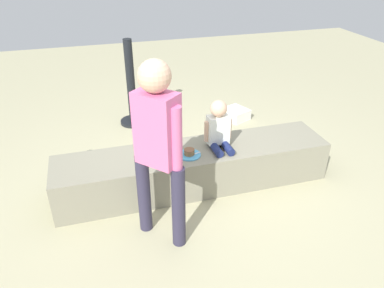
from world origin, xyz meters
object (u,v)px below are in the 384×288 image
(child_seated, at_px, (219,127))
(handbag_black_leather, at_px, (93,167))
(cake_plate, at_px, (189,153))
(water_bottle_near_gift, at_px, (175,147))
(cake_box_white, at_px, (236,114))
(gift_bag, at_px, (161,127))
(adult_standing, at_px, (158,140))

(child_seated, bearing_deg, handbag_black_leather, 159.02)
(child_seated, height_order, cake_plate, child_seated)
(water_bottle_near_gift, height_order, cake_box_white, water_bottle_near_gift)
(water_bottle_near_gift, bearing_deg, gift_bag, 97.58)
(gift_bag, height_order, water_bottle_near_gift, gift_bag)
(cake_plate, bearing_deg, child_seated, 14.68)
(water_bottle_near_gift, bearing_deg, adult_standing, -108.57)
(child_seated, bearing_deg, gift_bag, 107.17)
(cake_plate, relative_size, water_bottle_near_gift, 1.20)
(handbag_black_leather, bearing_deg, cake_box_white, 23.78)
(child_seated, height_order, cake_box_white, child_seated)
(water_bottle_near_gift, xyz_separation_m, handbag_black_leather, (-0.95, -0.18, 0.02))
(child_seated, bearing_deg, cake_plate, -165.32)
(child_seated, distance_m, cake_plate, 0.38)
(adult_standing, bearing_deg, water_bottle_near_gift, 71.43)
(water_bottle_near_gift, distance_m, cake_box_white, 1.26)
(child_seated, relative_size, adult_standing, 0.32)
(cake_box_white, xyz_separation_m, handbag_black_leather, (-1.99, -0.88, 0.03))
(cake_plate, relative_size, gift_bag, 0.72)
(child_seated, height_order, adult_standing, adult_standing)
(gift_bag, distance_m, cake_box_white, 1.13)
(child_seated, xyz_separation_m, cake_box_white, (0.76, 1.35, -0.55))
(adult_standing, bearing_deg, gift_bag, 78.10)
(adult_standing, xyz_separation_m, cake_box_white, (1.48, 1.98, -0.85))
(child_seated, xyz_separation_m, handbag_black_leather, (-1.23, 0.47, -0.52))
(adult_standing, relative_size, gift_bag, 4.95)
(child_seated, relative_size, cake_plate, 2.16)
(adult_standing, bearing_deg, cake_box_white, 53.26)
(child_seated, relative_size, water_bottle_near_gift, 2.59)
(gift_bag, relative_size, handbag_black_leather, 0.93)
(adult_standing, distance_m, water_bottle_near_gift, 1.60)
(adult_standing, xyz_separation_m, water_bottle_near_gift, (0.43, 1.29, -0.84))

